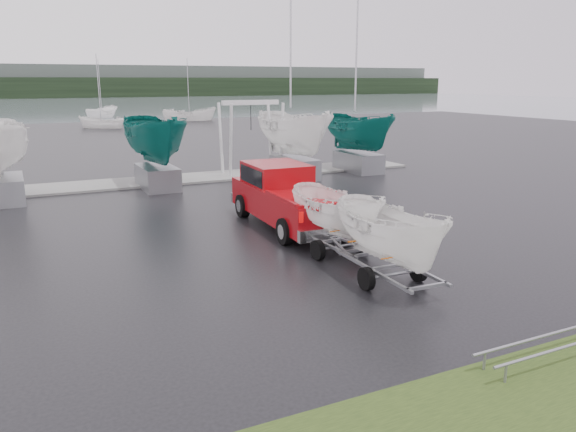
{
  "coord_description": "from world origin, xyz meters",
  "views": [
    {
      "loc": [
        -6.56,
        -16.09,
        5.2
      ],
      "look_at": [
        0.66,
        -1.3,
        1.2
      ],
      "focal_mm": 35.0,
      "sensor_mm": 36.0,
      "label": 1
    }
  ],
  "objects_px": {
    "trailer_hitched": "(392,184)",
    "boat_hoist": "(251,127)",
    "pickup_truck": "(285,194)",
    "trailer_parked": "(338,172)"
  },
  "relations": [
    {
      "from": "pickup_truck",
      "to": "boat_hoist",
      "type": "bearing_deg",
      "value": 75.96
    },
    {
      "from": "pickup_truck",
      "to": "trailer_hitched",
      "type": "distance_m",
      "value": 6.96
    },
    {
      "from": "pickup_truck",
      "to": "trailer_hitched",
      "type": "bearing_deg",
      "value": -90.0
    },
    {
      "from": "trailer_parked",
      "to": "boat_hoist",
      "type": "xyz_separation_m",
      "value": [
        3.37,
        14.96,
        0.13
      ]
    },
    {
      "from": "trailer_hitched",
      "to": "trailer_parked",
      "type": "relative_size",
      "value": 1.04
    },
    {
      "from": "trailer_hitched",
      "to": "boat_hoist",
      "type": "height_order",
      "value": "trailer_hitched"
    },
    {
      "from": "boat_hoist",
      "to": "pickup_truck",
      "type": "bearing_deg",
      "value": -106.23
    },
    {
      "from": "pickup_truck",
      "to": "trailer_hitched",
      "type": "height_order",
      "value": "trailer_hitched"
    },
    {
      "from": "trailer_hitched",
      "to": "pickup_truck",
      "type": "bearing_deg",
      "value": 90.0
    },
    {
      "from": "pickup_truck",
      "to": "trailer_parked",
      "type": "relative_size",
      "value": 1.42
    }
  ]
}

